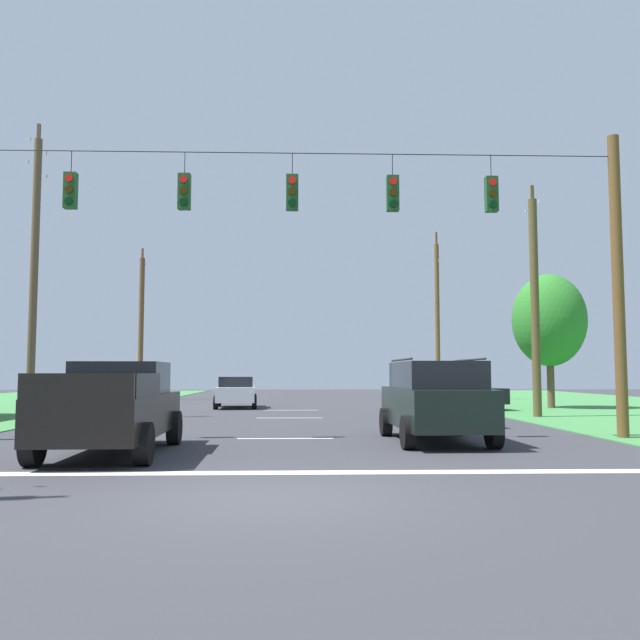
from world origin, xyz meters
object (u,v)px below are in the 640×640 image
(overhead_signal_span, at_px, (286,263))
(distant_car_oncoming, at_px, (447,400))
(distant_car_crossing_white, at_px, (236,392))
(utility_pole_mid_left, at_px, (34,269))
(utility_pole_far_right, at_px, (437,317))
(pickup_truck, at_px, (115,408))
(suv_black, at_px, (435,399))
(utility_pole_far_left, at_px, (141,326))
(utility_pole_mid_right, at_px, (535,304))
(distant_car_far_parked, at_px, (456,393))
(tree_roadside_right, at_px, (549,320))

(overhead_signal_span, height_order, distant_car_oncoming, overhead_signal_span)
(distant_car_crossing_white, bearing_deg, utility_pole_mid_left, -132.23)
(overhead_signal_span, bearing_deg, distant_car_oncoming, 44.09)
(utility_pole_far_right, bearing_deg, overhead_signal_span, -110.27)
(pickup_truck, distance_m, distant_car_crossing_white, 18.73)
(suv_black, height_order, utility_pole_mid_left, utility_pole_mid_left)
(distant_car_crossing_white, relative_size, utility_pole_far_left, 0.45)
(suv_black, distance_m, utility_pole_mid_right, 11.27)
(pickup_truck, xyz_separation_m, distant_car_far_parked, (11.05, 15.66, -0.18))
(suv_black, relative_size, utility_pole_mid_left, 0.43)
(suv_black, height_order, distant_car_oncoming, suv_black)
(pickup_truck, height_order, utility_pole_mid_left, utility_pole_mid_left)
(utility_pole_mid_left, bearing_deg, distant_car_oncoming, -11.20)
(suv_black, bearing_deg, distant_car_far_parked, 74.52)
(tree_roadside_right, bearing_deg, utility_pole_far_right, 108.09)
(utility_pole_mid_right, distance_m, utility_pole_far_left, 26.33)
(distant_car_oncoming, bearing_deg, pickup_truck, -137.95)
(overhead_signal_span, bearing_deg, utility_pole_mid_left, 139.96)
(distant_car_far_parked, bearing_deg, utility_pole_far_left, 142.37)
(utility_pole_mid_right, xyz_separation_m, utility_pole_far_right, (-0.36, 16.57, 0.89))
(distant_car_crossing_white, relative_size, utility_pole_mid_left, 0.39)
(pickup_truck, bearing_deg, utility_pole_mid_right, 40.46)
(suv_black, xyz_separation_m, tree_roadside_right, (8.80, 15.43, 3.19))
(utility_pole_far_left, bearing_deg, tree_roadside_right, -27.06)
(tree_roadside_right, bearing_deg, pickup_truck, -132.48)
(distant_car_oncoming, distance_m, distant_car_far_parked, 7.91)
(utility_pole_mid_left, bearing_deg, suv_black, -33.46)
(suv_black, relative_size, distant_car_oncoming, 1.12)
(suv_black, relative_size, distant_car_crossing_white, 1.10)
(pickup_truck, xyz_separation_m, distant_car_oncoming, (8.92, 8.05, -0.18))
(overhead_signal_span, xyz_separation_m, utility_pole_far_right, (9.19, 24.90, 0.71))
(overhead_signal_span, height_order, suv_black, overhead_signal_span)
(overhead_signal_span, bearing_deg, distant_car_crossing_white, 99.78)
(distant_car_crossing_white, distance_m, tree_roadside_right, 15.68)
(utility_pole_mid_left, height_order, tree_roadside_right, utility_pole_mid_left)
(pickup_truck, distance_m, distant_car_far_parked, 19.17)
(pickup_truck, height_order, suv_black, suv_black)
(distant_car_far_parked, distance_m, utility_pole_far_left, 22.20)
(pickup_truck, relative_size, suv_black, 1.13)
(utility_pole_mid_right, bearing_deg, distant_car_crossing_white, 148.56)
(suv_black, xyz_separation_m, distant_car_crossing_white, (-6.45, 16.56, -0.27))
(suv_black, bearing_deg, utility_pole_mid_left, 146.54)
(utility_pole_far_right, xyz_separation_m, tree_roadside_right, (3.33, -10.19, -1.02))
(overhead_signal_span, distance_m, utility_pole_mid_left, 12.72)
(suv_black, relative_size, distant_car_far_parked, 1.10)
(utility_pole_far_right, height_order, utility_pole_mid_left, utility_pole_mid_left)
(distant_car_oncoming, xyz_separation_m, utility_pole_far_left, (-15.18, 20.96, 3.92))
(distant_car_oncoming, xyz_separation_m, utility_pole_mid_right, (4.21, 3.15, 3.60))
(suv_black, height_order, utility_pole_mid_right, utility_pole_mid_right)
(distant_car_oncoming, relative_size, distant_car_far_parked, 0.98)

